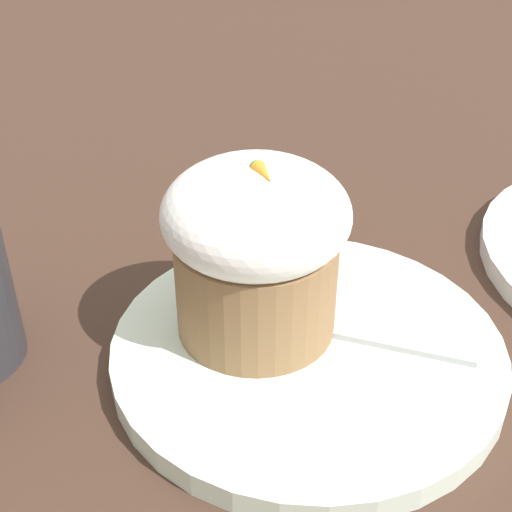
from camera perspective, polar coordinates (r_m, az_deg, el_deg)
name	(u,v)px	position (r m, az deg, el deg)	size (l,w,h in m)	color
ground_plane	(307,360)	(0.42, 4.08, -8.29)	(4.00, 4.00, 0.00)	#3D281E
dessert_plate	(307,350)	(0.42, 4.12, -7.54)	(0.23, 0.23, 0.01)	silver
carrot_cake	(256,246)	(0.39, 0.00, 0.77)	(0.10, 0.10, 0.11)	olive
spoon	(305,323)	(0.42, 3.98, -5.39)	(0.11, 0.12, 0.01)	#B7B7BC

